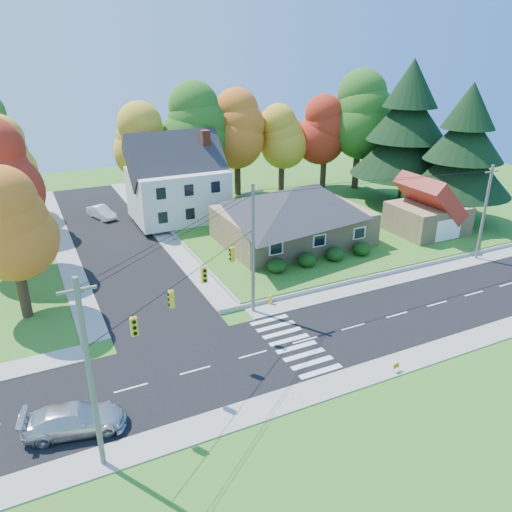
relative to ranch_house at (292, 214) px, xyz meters
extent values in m
plane|color=#3D7923|center=(-8.00, -16.00, -3.27)|extent=(120.00, 120.00, 0.00)
cube|color=black|center=(-8.00, -16.00, -3.26)|extent=(90.00, 8.00, 0.02)
cube|color=black|center=(-16.00, 10.00, -3.25)|extent=(8.00, 44.00, 0.02)
cube|color=#9C9A90|center=(-8.00, -11.00, -3.23)|extent=(90.00, 2.00, 0.08)
cube|color=#9C9A90|center=(-8.00, -21.00, -3.23)|extent=(90.00, 2.00, 0.08)
cube|color=#3D7923|center=(5.00, 5.00, -3.02)|extent=(30.00, 30.00, 0.50)
cube|color=tan|center=(0.00, 0.00, -1.17)|extent=(14.00, 10.00, 3.20)
pyramid|color=#26262B|center=(0.00, 0.00, 1.53)|extent=(14.60, 10.60, 2.20)
cube|color=silver|center=(-8.00, 12.00, 0.03)|extent=(10.00, 8.00, 5.60)
pyramid|color=#26262B|center=(-8.00, 12.00, 4.03)|extent=(10.40, 8.40, 2.40)
cube|color=brown|center=(-4.50, 12.00, 2.03)|extent=(0.90, 0.90, 9.60)
cube|color=tan|center=(14.00, -4.00, -1.27)|extent=(7.00, 6.00, 3.00)
pyramid|color=maroon|center=(14.00, -4.00, 1.03)|extent=(7.30, 6.30, 1.60)
cube|color=silver|center=(14.00, -7.05, -1.57)|extent=(3.20, 0.10, 2.20)
ellipsoid|color=#163A10|center=(-5.00, -6.20, -2.13)|extent=(1.70, 1.70, 1.27)
ellipsoid|color=#163A10|center=(-2.00, -6.20, -2.13)|extent=(1.70, 1.70, 1.27)
ellipsoid|color=#163A10|center=(1.00, -6.20, -2.13)|extent=(1.70, 1.70, 1.27)
ellipsoid|color=#163A10|center=(4.00, -6.20, -2.13)|extent=(1.70, 1.70, 1.27)
cylinder|color=#666059|center=(-22.50, -21.20, 1.73)|extent=(0.26, 0.26, 10.00)
cube|color=#666059|center=(-22.50, -21.20, 6.13)|extent=(1.60, 0.12, 0.12)
cylinder|color=#666059|center=(-9.50, -10.80, 1.73)|extent=(0.26, 0.26, 10.00)
cube|color=#666059|center=(-9.50, -10.80, 6.13)|extent=(1.60, 0.12, 0.12)
cylinder|color=#666059|center=(14.00, -10.80, 1.23)|extent=(0.26, 0.26, 9.00)
cube|color=#666059|center=(14.00, -10.80, 5.13)|extent=(1.60, 0.12, 0.12)
cube|color=gold|center=(-20.00, -19.20, 2.68)|extent=(0.34, 0.26, 1.00)
cube|color=gold|center=(-17.50, -17.20, 2.68)|extent=(0.26, 0.34, 1.00)
cube|color=gold|center=(-14.80, -15.05, 2.68)|extent=(0.34, 0.26, 1.00)
cube|color=gold|center=(-12.00, -12.80, 2.68)|extent=(0.26, 0.34, 1.00)
cylinder|color=black|center=(-16.00, -16.00, 3.33)|extent=(13.02, 10.43, 0.04)
cylinder|color=#3F2A19|center=(-10.00, 18.00, -0.07)|extent=(0.80, 0.80, 5.40)
sphere|color=gold|center=(-10.00, 18.00, 3.83)|extent=(6.72, 6.72, 6.72)
sphere|color=gold|center=(-10.00, 18.00, 5.51)|extent=(5.91, 5.91, 5.91)
sphere|color=gold|center=(-10.00, 18.00, 7.19)|extent=(5.11, 5.11, 5.11)
cylinder|color=#3F2A19|center=(-4.00, 17.00, 0.38)|extent=(0.86, 0.86, 6.30)
sphere|color=#2D651C|center=(-4.00, 17.00, 4.93)|extent=(7.84, 7.84, 7.84)
sphere|color=#2D651C|center=(-4.00, 17.00, 6.89)|extent=(6.90, 6.90, 6.90)
sphere|color=#2D651C|center=(-4.00, 17.00, 8.85)|extent=(5.96, 5.96, 5.96)
cylinder|color=#3F2A19|center=(2.00, 18.00, 0.16)|extent=(0.83, 0.83, 5.85)
sphere|color=orange|center=(2.00, 18.00, 4.38)|extent=(7.28, 7.28, 7.28)
sphere|color=orange|center=(2.00, 18.00, 6.20)|extent=(6.41, 6.41, 6.41)
sphere|color=orange|center=(2.00, 18.00, 8.02)|extent=(5.53, 5.53, 5.53)
cylinder|color=#3F2A19|center=(8.00, 17.00, -0.29)|extent=(0.77, 0.77, 4.95)
sphere|color=gold|center=(8.00, 17.00, 3.28)|extent=(6.16, 6.16, 6.16)
sphere|color=gold|center=(8.00, 17.00, 4.82)|extent=(5.42, 5.42, 5.42)
sphere|color=gold|center=(8.00, 17.00, 6.36)|extent=(4.68, 4.68, 4.68)
cylinder|color=#3F2A19|center=(14.00, 16.00, -0.07)|extent=(0.80, 0.80, 5.40)
sphere|color=#AB2715|center=(14.00, 16.00, 3.83)|extent=(6.72, 6.72, 6.72)
sphere|color=#AB2715|center=(14.00, 16.00, 5.51)|extent=(5.91, 5.91, 5.91)
sphere|color=#AB2715|center=(14.00, 16.00, 7.19)|extent=(5.11, 5.11, 5.11)
cylinder|color=#3F2A19|center=(18.00, 14.00, 0.61)|extent=(0.89, 0.89, 6.75)
sphere|color=#2D651C|center=(18.00, 14.00, 5.48)|extent=(8.40, 8.40, 8.40)
sphere|color=#2D651C|center=(18.00, 14.00, 7.58)|extent=(7.39, 7.39, 7.39)
sphere|color=#2D651C|center=(18.00, 14.00, 9.68)|extent=(6.38, 6.38, 6.38)
cylinder|color=#3F2A19|center=(19.00, 6.00, -1.33)|extent=(0.40, 0.40, 2.88)
cone|color=black|center=(19.00, 6.00, 4.11)|extent=(12.80, 12.80, 6.72)
cone|color=black|center=(19.00, 6.00, 7.95)|extent=(9.60, 9.60, 6.08)
cone|color=black|center=(19.00, 6.00, 11.47)|extent=(6.40, 6.40, 5.44)
cylinder|color=#3F2A19|center=(20.00, -2.00, -1.51)|extent=(0.40, 0.40, 2.52)
cone|color=black|center=(20.00, -2.00, 3.25)|extent=(11.20, 11.20, 5.88)
cone|color=black|center=(20.00, -2.00, 6.61)|extent=(8.40, 8.40, 5.32)
cone|color=black|center=(20.00, -2.00, 9.69)|extent=(5.60, 5.60, 4.76)
cylinder|color=#3F2A19|center=(-25.00, -4.00, -0.79)|extent=(0.77, 0.77, 4.95)
sphere|color=orange|center=(-25.00, -4.00, 2.78)|extent=(6.16, 6.16, 6.16)
sphere|color=orange|center=(-25.00, -4.00, 4.32)|extent=(5.42, 5.42, 5.42)
sphere|color=orange|center=(-25.00, -4.00, 5.86)|extent=(4.68, 4.68, 4.68)
cylinder|color=#3F2A19|center=(-26.00, 6.00, -0.34)|extent=(0.83, 0.83, 5.85)
cylinder|color=#3F2A19|center=(-25.00, 16.00, -0.57)|extent=(0.80, 0.80, 5.40)
sphere|color=gold|center=(-25.00, 16.00, 3.33)|extent=(6.72, 6.72, 6.72)
sphere|color=gold|center=(-25.00, 16.00, 5.01)|extent=(5.91, 5.91, 5.91)
imported|color=silver|center=(-23.37, -18.29, -2.49)|extent=(5.55, 3.18, 1.51)
imported|color=white|center=(-15.86, 17.04, -2.53)|extent=(2.94, 4.62, 1.44)
cylinder|color=yellow|center=(-7.81, -10.36, -3.21)|extent=(0.37, 0.37, 0.10)
cylinder|color=yellow|center=(-7.81, -10.36, -2.91)|extent=(0.25, 0.25, 0.56)
sphere|color=yellow|center=(-7.81, -10.36, -2.57)|extent=(0.27, 0.27, 0.27)
cylinder|color=yellow|center=(-7.81, -10.36, -2.81)|extent=(0.47, 0.21, 0.12)
cylinder|color=black|center=(-5.07, -21.58, -3.04)|extent=(0.02, 0.02, 0.45)
cylinder|color=black|center=(-4.68, -21.58, -3.04)|extent=(0.02, 0.02, 0.45)
cube|color=#FFE401|center=(-4.87, -21.58, -2.77)|extent=(0.54, 0.11, 0.36)
camera|label=1|loc=(-23.85, -40.92, 15.40)|focal=35.00mm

